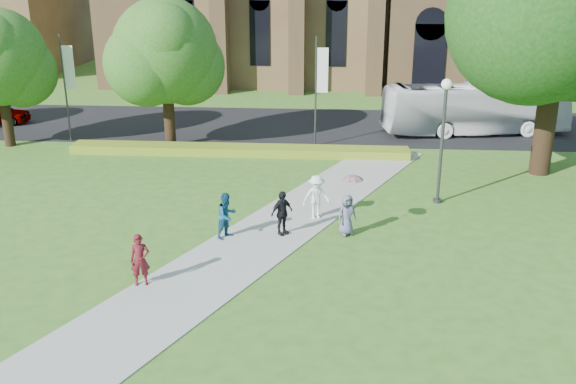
{
  "coord_description": "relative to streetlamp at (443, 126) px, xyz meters",
  "views": [
    {
      "loc": [
        3.09,
        -19.44,
        9.42
      ],
      "look_at": [
        1.42,
        2.78,
        1.6
      ],
      "focal_mm": 40.0,
      "sensor_mm": 36.0,
      "label": 1
    }
  ],
  "objects": [
    {
      "name": "ground",
      "position": [
        -7.5,
        -6.5,
        -3.3
      ],
      "size": [
        160.0,
        160.0,
        0.0
      ],
      "primitive_type": "plane",
      "color": "#3F6A1F",
      "rests_on": "ground"
    },
    {
      "name": "road",
      "position": [
        -7.5,
        13.5,
        -3.29
      ],
      "size": [
        160.0,
        10.0,
        0.02
      ],
      "primitive_type": "cube",
      "color": "black",
      "rests_on": "ground"
    },
    {
      "name": "footpath",
      "position": [
        -7.5,
        -5.5,
        -3.28
      ],
      "size": [
        15.58,
        28.54,
        0.04
      ],
      "primitive_type": "cube",
      "rotation": [
        0.0,
        0.0,
        -0.44
      ],
      "color": "#B2B2A8",
      "rests_on": "ground"
    },
    {
      "name": "flower_hedge",
      "position": [
        -9.5,
        6.7,
        -3.07
      ],
      "size": [
        18.0,
        1.4,
        0.45
      ],
      "primitive_type": "cube",
      "color": "#AAA822",
      "rests_on": "ground"
    },
    {
      "name": "streetlamp",
      "position": [
        0.0,
        0.0,
        0.0
      ],
      "size": [
        0.44,
        0.44,
        5.24
      ],
      "color": "#38383D",
      "rests_on": "ground"
    },
    {
      "name": "street_tree_1",
      "position": [
        -13.5,
        8.0,
        1.93
      ],
      "size": [
        5.6,
        5.6,
        8.05
      ],
      "color": "#332114",
      "rests_on": "ground"
    },
    {
      "name": "banner_pole_0",
      "position": [
        -5.39,
        8.7,
        0.09
      ],
      "size": [
        0.7,
        0.1,
        6.0
      ],
      "color": "#38383D",
      "rests_on": "ground"
    },
    {
      "name": "banner_pole_1",
      "position": [
        -19.39,
        8.7,
        0.09
      ],
      "size": [
        0.7,
        0.1,
        6.0
      ],
      "color": "#38383D",
      "rests_on": "ground"
    },
    {
      "name": "tour_coach",
      "position": [
        3.83,
        12.22,
        -1.76
      ],
      "size": [
        11.18,
        4.3,
        3.04
      ],
      "primitive_type": "imported",
      "rotation": [
        0.0,
        0.0,
        1.73
      ],
      "color": "white",
      "rests_on": "road"
    },
    {
      "name": "pedestrian_0",
      "position": [
        -10.33,
        -8.34,
        -2.42
      ],
      "size": [
        0.7,
        0.55,
        1.67
      ],
      "primitive_type": "imported",
      "rotation": [
        0.0,
        0.0,
        0.28
      ],
      "color": "#57141B",
      "rests_on": "footpath"
    },
    {
      "name": "pedestrian_1",
      "position": [
        -8.26,
        -4.46,
        -2.4
      ],
      "size": [
        1.03,
        1.05,
        1.71
      ],
      "primitive_type": "imported",
      "rotation": [
        0.0,
        0.0,
        0.9
      ],
      "color": "navy",
      "rests_on": "footpath"
    },
    {
      "name": "pedestrian_2",
      "position": [
        -5.07,
        -2.3,
        -2.37
      ],
      "size": [
        1.29,
        0.98,
        1.76
      ],
      "primitive_type": "imported",
      "rotation": [
        0.0,
        0.0,
        0.33
      ],
      "color": "white",
      "rests_on": "footpath"
    },
    {
      "name": "pedestrian_3",
      "position": [
        -6.28,
        -4.01,
        -2.42
      ],
      "size": [
        0.99,
        0.98,
        1.68
      ],
      "primitive_type": "imported",
      "rotation": [
        0.0,
        0.0,
        0.78
      ],
      "color": "black",
      "rests_on": "footpath"
    },
    {
      "name": "pedestrian_4",
      "position": [
        -3.89,
        -3.84,
        -2.49
      ],
      "size": [
        0.89,
        0.78,
        1.54
      ],
      "primitive_type": "imported",
      "rotation": [
        0.0,
        0.0,
        0.48
      ],
      "color": "slate",
      "rests_on": "footpath"
    },
    {
      "name": "parasol",
      "position": [
        -3.71,
        -3.74,
        -1.39
      ],
      "size": [
        0.83,
        0.83,
        0.65
      ],
      "primitive_type": "imported",
      "rotation": [
        0.0,
        0.0,
        -0.14
      ],
      "color": "#D19398",
      "rests_on": "pedestrian_4"
    }
  ]
}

